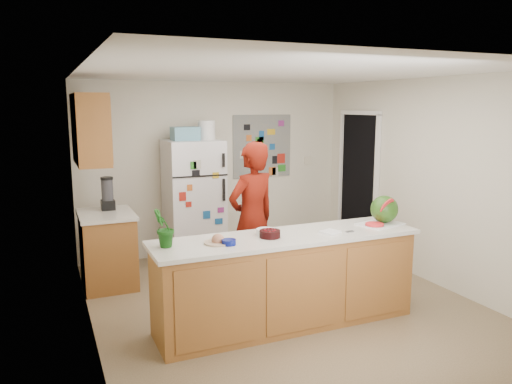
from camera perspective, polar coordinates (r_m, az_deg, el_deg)
name	(u,v)px	position (r m, az deg, el deg)	size (l,w,h in m)	color
floor	(282,304)	(5.69, 2.99, -12.62)	(4.00, 4.50, 0.02)	brown
wall_back	(215,168)	(7.41, -4.68, 2.75)	(4.00, 0.02, 2.50)	beige
wall_left	(86,207)	(4.81, -18.90, -1.67)	(0.02, 4.50, 2.50)	beige
wall_right	(430,181)	(6.48, 19.26, 1.18)	(0.02, 4.50, 2.50)	beige
ceiling	(284,71)	(5.27, 3.24, 13.59)	(4.00, 4.50, 0.02)	white
doorway	(359,183)	(7.61, 11.67, 1.02)	(0.03, 0.85, 2.04)	black
peninsula_base	(287,282)	(5.03, 3.51, -10.23)	(2.60, 0.62, 0.88)	brown
peninsula_top	(287,237)	(4.89, 3.57, -5.17)	(2.68, 0.70, 0.04)	silver
side_counter_base	(108,251)	(6.34, -16.57, -6.45)	(0.60, 0.80, 0.86)	brown
side_counter_top	(106,214)	(6.23, -16.78, -2.47)	(0.64, 0.84, 0.04)	silver
upper_cabinets	(90,129)	(6.04, -18.44, 6.84)	(0.35, 1.00, 0.80)	brown
refrigerator	(194,201)	(6.98, -7.13, -1.07)	(0.75, 0.70, 1.70)	silver
fridge_top_bin	(185,134)	(6.84, -8.11, 6.63)	(0.35, 0.28, 0.18)	#5999B2
photo_collage	(262,146)	(7.63, 0.71, 5.25)	(0.95, 0.01, 0.95)	slate
person	(252,220)	(5.67, -0.45, -3.18)	(0.65, 0.42, 1.77)	#5F1007
blender_appliance	(107,194)	(6.37, -16.61, -0.27)	(0.14, 0.14, 0.38)	black
cutting_board	(380,224)	(5.46, 14.02, -3.56)	(0.45, 0.34, 0.01)	white
watermelon	(384,209)	(5.48, 14.46, -1.91)	(0.29, 0.29, 0.29)	#295514
watermelon_slice	(375,224)	(5.35, 13.39, -3.62)	(0.19, 0.19, 0.02)	#E7323B
cherry_bowl	(270,234)	(4.79, 1.59, -4.80)	(0.20, 0.20, 0.07)	black
white_bowl	(266,232)	(4.88, 1.14, -4.58)	(0.19, 0.19, 0.06)	silver
cobalt_bowl	(229,242)	(4.55, -3.12, -5.74)	(0.13, 0.13, 0.05)	navy
plate	(218,242)	(4.61, -4.36, -5.77)	(0.26, 0.26, 0.02)	beige
paper_towel	(330,232)	(5.01, 8.45, -4.54)	(0.18, 0.16, 0.02)	silver
keys	(350,232)	(5.07, 10.67, -4.47)	(0.08, 0.04, 0.01)	gray
potted_plant	(164,228)	(4.49, -10.50, -4.07)	(0.20, 0.16, 0.36)	#17420B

